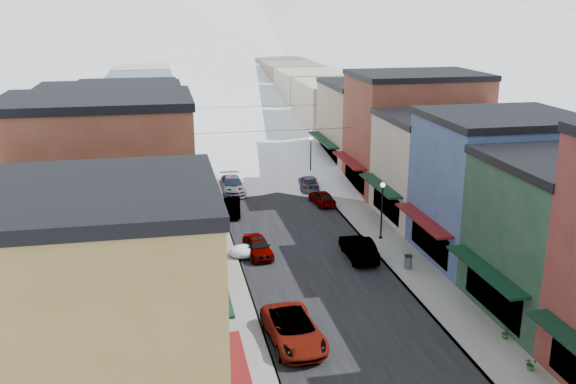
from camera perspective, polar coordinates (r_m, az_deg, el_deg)
name	(u,v)px	position (r m, az deg, el deg)	size (l,w,h in m)	color
road	(243,150)	(81.35, -4.04, 3.77)	(10.00, 160.00, 0.01)	black
sidewalk_left	(190,151)	(80.79, -8.69, 3.59)	(3.20, 160.00, 0.15)	gray
sidewalk_right	(294,147)	(82.41, 0.53, 4.03)	(3.20, 160.00, 0.15)	gray
curb_left	(203,151)	(80.87, -7.59, 3.65)	(0.10, 160.00, 0.15)	slate
curb_right	(282,147)	(82.11, -0.53, 3.98)	(0.10, 160.00, 0.15)	slate
bldg_l_yellow	(86,334)	(25.92, -17.49, -11.91)	(11.30, 8.70, 11.50)	#AC863F
bldg_l_cream	(105,270)	(34.00, -15.97, -6.68)	(11.30, 8.20, 9.50)	beige
bldg_l_brick_near	(104,197)	(41.08, -16.06, -0.47)	(12.30, 8.20, 12.50)	brown
bldg_l_grayblue	(121,187)	(49.67, -14.63, 0.42)	(11.30, 9.20, 9.00)	gray
bldg_l_brick_far	(113,149)	(58.22, -15.26, 3.70)	(13.30, 9.20, 11.00)	brown
bldg_l_tan	(130,133)	(68.04, -13.90, 5.14)	(11.30, 11.20, 10.00)	#A17F69
bldg_r_blue	(498,187)	(47.69, 18.21, 0.41)	(11.30, 9.20, 10.50)	#354A78
bldg_r_cream	(449,167)	(55.80, 14.13, 2.19)	(12.30, 9.20, 9.00)	#B2A38F
bldg_r_brick_far	(415,132)	(63.76, 11.20, 5.27)	(13.30, 9.20, 11.50)	brown
bldg_r_tan	(372,124)	(72.79, 7.45, 6.00)	(11.30, 11.20, 9.50)	tan
distant_blocks	(223,94)	(103.18, -5.76, 8.67)	(34.00, 55.00, 8.00)	gray
mountain_ridge	(132,12)	(296.12, -13.69, 15.30)	(670.00, 340.00, 34.00)	silver
overhead_cables	(257,118)	(68.00, -2.76, 6.62)	(16.40, 15.04, 0.04)	black
car_white_suv	(294,330)	(35.41, 0.51, -12.14)	(2.65, 5.75, 1.60)	#BABABC
car_silver_sedan	(258,246)	(47.01, -2.70, -4.84)	(1.68, 4.17, 1.42)	gray
car_dark_hatch	(232,207)	(56.07, -4.98, -1.37)	(1.41, 4.06, 1.34)	black
car_silver_wagon	(232,185)	(62.56, -4.97, 0.62)	(2.18, 5.37, 1.56)	#A5A8AD
car_green_sedan	(358,248)	(46.66, 6.28, -4.96)	(1.71, 4.90, 1.61)	black
car_gray_suv	(322,197)	(58.80, 3.03, -0.49)	(1.57, 3.90, 1.33)	gray
car_black_sedan	(308,183)	(63.66, 1.83, 0.84)	(1.86, 4.58, 1.33)	black
car_lane_silver	(227,145)	(80.45, -5.42, 4.20)	(1.96, 4.88, 1.66)	#93969A
car_lane_white	(246,138)	(84.12, -3.79, 4.77)	(2.75, 5.96, 1.66)	silver
trash_can	(408,262)	(45.17, 10.64, -6.12)	(0.57, 0.57, 0.96)	slate
streetlamp_near	(382,203)	(49.75, 8.36, -1.01)	(0.37, 0.37, 4.50)	black
streetlamp_far	(311,152)	(67.03, 2.04, 3.60)	(0.36, 0.36, 4.34)	black
planter_near	(531,364)	(35.22, 20.76, -14.10)	(0.57, 0.50, 0.64)	#2D642E
planter_far	(505,333)	(37.69, 18.73, -11.76)	(0.38, 0.38, 0.67)	#2D5929
snow_pile_mid	(244,251)	(46.90, -3.95, -5.27)	(2.17, 2.53, 0.92)	white
snow_pile_far	(221,179)	(66.16, -6.01, 1.18)	(2.28, 2.60, 0.96)	white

